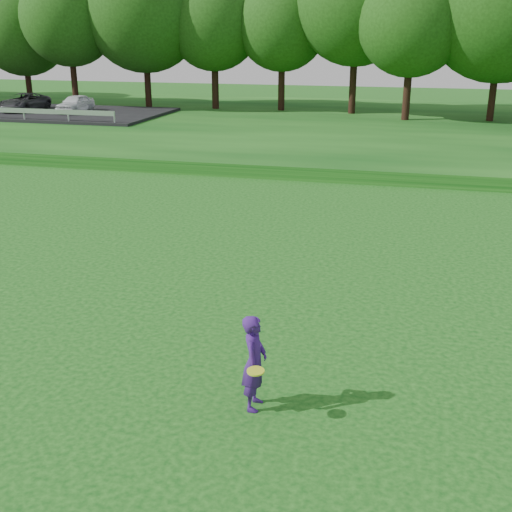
# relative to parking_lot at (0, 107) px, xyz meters

# --- Properties ---
(ground) EXTENTS (140.00, 140.00, 0.00)m
(ground) POSITION_rel_parking_lot_xyz_m (23.83, -32.79, -0.99)
(ground) COLOR #0C410F
(ground) RESTS_ON ground
(berm) EXTENTS (130.00, 30.00, 0.60)m
(berm) POSITION_rel_parking_lot_xyz_m (23.83, 1.21, -0.69)
(berm) COLOR #0C410F
(berm) RESTS_ON ground
(walking_path) EXTENTS (130.00, 1.60, 0.04)m
(walking_path) POSITION_rel_parking_lot_xyz_m (23.83, -12.79, -0.97)
(walking_path) COLOR gray
(walking_path) RESTS_ON ground
(parking_lot) EXTENTS (24.00, 9.00, 1.38)m
(parking_lot) POSITION_rel_parking_lot_xyz_m (0.00, 0.00, 0.00)
(parking_lot) COLOR black
(parking_lot) RESTS_ON berm
(woman) EXTENTS (0.49, 0.89, 1.70)m
(woman) POSITION_rel_parking_lot_xyz_m (26.79, -31.26, -0.14)
(woman) COLOR #3E1971
(woman) RESTS_ON ground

